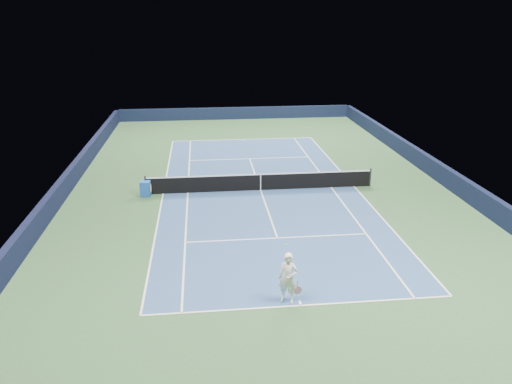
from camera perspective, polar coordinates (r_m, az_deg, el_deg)
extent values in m
plane|color=#2D4F2B|center=(28.39, 0.52, 0.22)|extent=(40.00, 40.00, 0.00)
cube|color=black|center=(47.33, -2.36, 8.99)|extent=(22.00, 0.35, 1.10)
cube|color=black|center=(31.34, 20.60, 1.89)|extent=(0.35, 40.00, 1.10)
cube|color=black|center=(29.05, -21.19, 0.42)|extent=(0.35, 40.00, 1.10)
cube|color=navy|center=(28.39, 0.52, 0.22)|extent=(10.97, 23.77, 0.01)
cube|color=white|center=(39.71, -1.52, 6.03)|extent=(10.97, 0.08, 0.00)
cube|color=white|center=(17.81, 5.18, -12.79)|extent=(10.97, 0.08, 0.00)
cube|color=white|center=(29.51, 11.16, 0.63)|extent=(0.08, 23.77, 0.00)
cube|color=white|center=(28.30, -10.57, -0.18)|extent=(0.08, 23.77, 0.00)
cube|color=white|center=(29.14, 8.58, 0.53)|extent=(0.08, 23.77, 0.00)
cube|color=white|center=(28.22, -7.80, -0.08)|extent=(0.08, 23.77, 0.00)
cube|color=white|center=(34.44, -0.74, 3.83)|extent=(8.23, 0.08, 0.00)
cube|color=white|center=(22.53, 2.46, -5.27)|extent=(8.23, 0.08, 0.00)
cube|color=white|center=(28.39, 0.52, 0.23)|extent=(0.08, 12.80, 0.00)
cube|color=white|center=(39.57, -1.50, 5.98)|extent=(0.08, 0.30, 0.00)
cube|color=white|center=(17.93, 5.08, -12.53)|extent=(0.08, 0.30, 0.00)
cylinder|color=black|center=(28.21, -12.49, 0.75)|extent=(0.10, 0.10, 1.07)
cylinder|color=black|center=(29.63, 12.92, 1.65)|extent=(0.10, 0.10, 1.07)
cube|color=black|center=(28.24, 0.53, 1.09)|extent=(12.80, 0.03, 0.91)
cube|color=white|center=(28.08, 0.53, 2.03)|extent=(12.80, 0.04, 0.06)
cube|color=white|center=(28.24, 0.53, 1.09)|extent=(0.05, 0.04, 0.91)
cube|color=#1D4FAF|center=(28.02, -12.52, 0.37)|extent=(0.58, 0.54, 0.85)
cube|color=white|center=(27.98, -11.93, 0.44)|extent=(0.03, 0.38, 0.38)
imported|color=white|center=(17.53, 3.70, -9.78)|extent=(0.79, 0.67, 1.85)
cylinder|color=#C8819F|center=(17.66, 4.75, -10.44)|extent=(0.03, 0.03, 0.31)
cylinder|color=black|center=(17.78, 4.73, -11.11)|extent=(0.31, 0.02, 0.31)
cylinder|color=#C47F9D|center=(17.78, 4.73, -11.11)|extent=(0.33, 0.03, 0.33)
sphere|color=#CBD92E|center=(18.05, 3.53, -6.04)|extent=(0.07, 0.07, 0.07)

